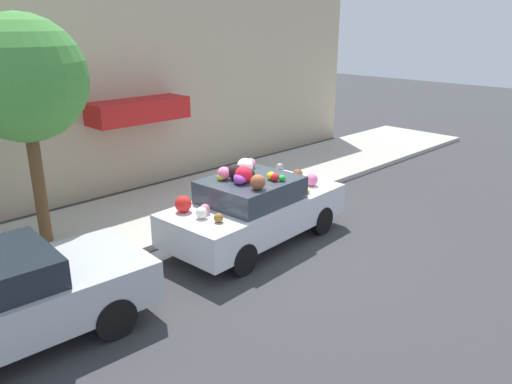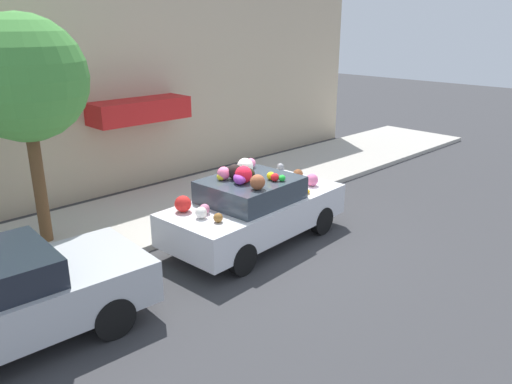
{
  "view_description": "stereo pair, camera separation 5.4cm",
  "coord_description": "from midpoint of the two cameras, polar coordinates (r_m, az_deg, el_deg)",
  "views": [
    {
      "loc": [
        -6.63,
        -6.74,
        4.31
      ],
      "look_at": [
        0.0,
        -0.01,
        1.07
      ],
      "focal_mm": 35.0,
      "sensor_mm": 36.0,
      "label": 1
    },
    {
      "loc": [
        -6.59,
        -6.78,
        4.31
      ],
      "look_at": [
        0.0,
        -0.01,
        1.07
      ],
      "focal_mm": 35.0,
      "sensor_mm": 36.0,
      "label": 2
    }
  ],
  "objects": [
    {
      "name": "ground_plane",
      "position": [
        10.39,
        0.12,
        -5.6
      ],
      "size": [
        60.0,
        60.0,
        0.0
      ],
      "primitive_type": "plane",
      "color": "#38383A"
    },
    {
      "name": "sidewalk_curb",
      "position": [
        12.3,
        -8.71,
        -1.52
      ],
      "size": [
        24.0,
        3.2,
        0.13
      ],
      "color": "#B2ADA3",
      "rests_on": "ground"
    },
    {
      "name": "building_facade",
      "position": [
        13.52,
        -14.93,
        11.75
      ],
      "size": [
        18.0,
        1.2,
        5.6
      ],
      "color": "#C6B293",
      "rests_on": "ground"
    },
    {
      "name": "street_tree",
      "position": [
        10.18,
        -24.88,
        11.59
      ],
      "size": [
        2.32,
        2.32,
        4.37
      ],
      "color": "brown",
      "rests_on": "sidewalk_curb"
    },
    {
      "name": "fire_hydrant",
      "position": [
        13.05,
        2.9,
        1.79
      ],
      "size": [
        0.2,
        0.2,
        0.7
      ],
      "color": "#B2B2B7",
      "rests_on": "sidewalk_curb"
    },
    {
      "name": "art_car",
      "position": [
        10.07,
        -0.02,
        -1.81
      ],
      "size": [
        4.06,
        1.96,
        1.72
      ],
      "rotation": [
        0.0,
        0.0,
        0.07
      ],
      "color": "silver",
      "rests_on": "ground"
    }
  ]
}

